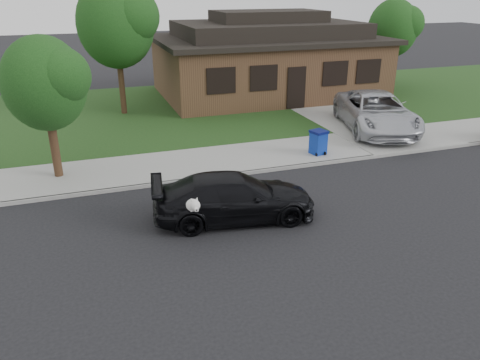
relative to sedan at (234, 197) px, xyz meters
name	(u,v)px	position (x,y,z in m)	size (l,w,h in m)	color
ground	(332,211)	(2.82, -0.49, -0.65)	(120.00, 120.00, 0.00)	black
sidewalk	(267,155)	(2.82, 4.51, -0.59)	(60.00, 3.00, 0.12)	gray
curb	(283,168)	(2.82, 3.01, -0.59)	(60.00, 0.12, 0.12)	gray
lawn	(211,107)	(2.82, 12.51, -0.59)	(60.00, 13.00, 0.13)	#193814
driveway	(339,111)	(8.82, 9.51, -0.58)	(4.50, 13.00, 0.14)	gray
sedan	(234,197)	(0.00, 0.00, 0.00)	(4.70, 2.45, 1.30)	black
minivan	(376,112)	(8.50, 5.88, 0.29)	(2.67, 5.78, 1.61)	silver
recycling_bin	(318,142)	(4.63, 3.86, -0.07)	(0.67, 0.67, 0.91)	navy
house	(267,59)	(6.82, 14.50, 1.48)	(12.60, 8.60, 4.65)	#422B1C
tree_0	(119,22)	(-1.52, 12.38, 3.83)	(3.78, 3.60, 6.34)	#332114
tree_1	(396,27)	(14.95, 13.90, 3.06)	(3.15, 3.00, 5.25)	#332114
tree_2	(48,82)	(-4.57, 4.62, 2.62)	(2.73, 2.60, 4.59)	#332114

